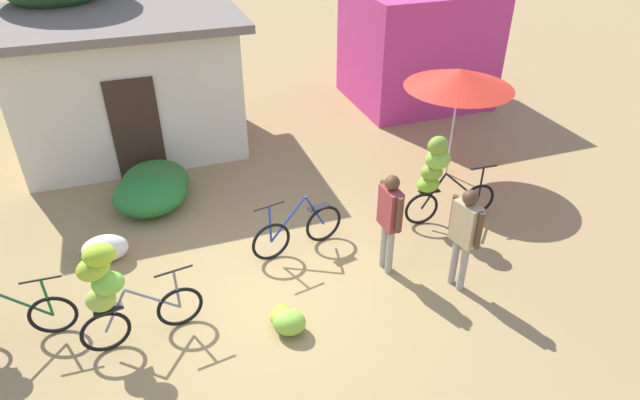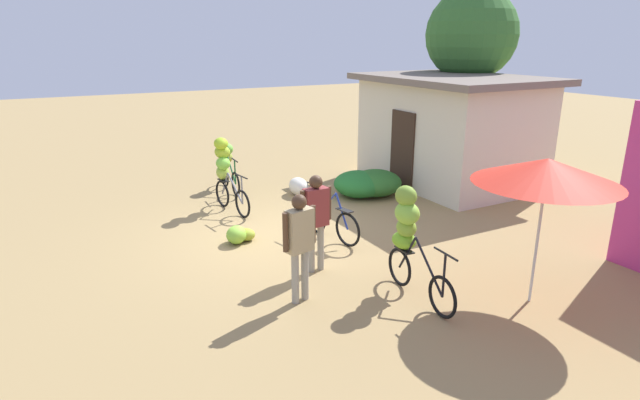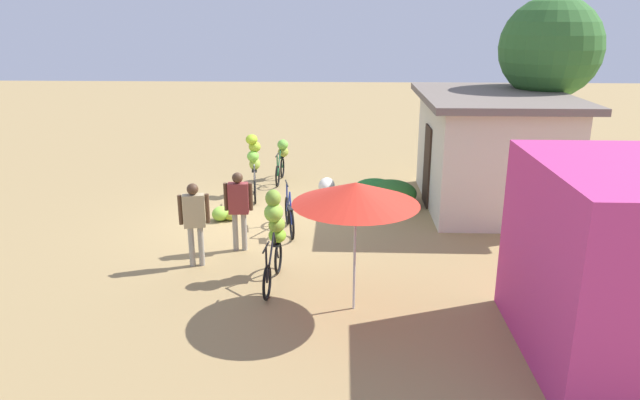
{
  "view_description": "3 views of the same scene",
  "coord_description": "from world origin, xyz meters",
  "px_view_note": "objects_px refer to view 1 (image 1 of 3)",
  "views": [
    {
      "loc": [
        -1.35,
        -5.85,
        5.4
      ],
      "look_at": [
        0.99,
        0.76,
        0.94
      ],
      "focal_mm": 30.47,
      "sensor_mm": 36.0,
      "label": 1
    },
    {
      "loc": [
        8.74,
        -3.74,
        3.72
      ],
      "look_at": [
        0.41,
        0.77,
        0.74
      ],
      "focal_mm": 28.84,
      "sensor_mm": 36.0,
      "label": 2
    },
    {
      "loc": [
        12.9,
        2.04,
        4.63
      ],
      "look_at": [
        0.55,
        1.55,
        0.71
      ],
      "focal_mm": 32.86,
      "sensor_mm": 36.0,
      "label": 3
    }
  ],
  "objects_px": {
    "bicycle_by_shop": "(438,174)",
    "person_bystander": "(465,230)",
    "shop_pink": "(417,46)",
    "bicycle_near_pile": "(112,288)",
    "produce_sack": "(105,249)",
    "person_vendor": "(390,214)",
    "building_low": "(128,82)",
    "bicycle_center_loaded": "(298,231)",
    "banana_pile_on_ground": "(287,320)",
    "market_umbrella": "(460,78)"
  },
  "relations": [
    {
      "from": "person_vendor",
      "to": "building_low",
      "type": "bearing_deg",
      "value": 119.69
    },
    {
      "from": "bicycle_by_shop",
      "to": "produce_sack",
      "type": "distance_m",
      "value": 5.46
    },
    {
      "from": "bicycle_by_shop",
      "to": "bicycle_center_loaded",
      "type": "bearing_deg",
      "value": 179.05
    },
    {
      "from": "bicycle_center_loaded",
      "to": "banana_pile_on_ground",
      "type": "bearing_deg",
      "value": -112.54
    },
    {
      "from": "building_low",
      "to": "person_bystander",
      "type": "height_order",
      "value": "building_low"
    },
    {
      "from": "bicycle_center_loaded",
      "to": "building_low",
      "type": "bearing_deg",
      "value": 114.05
    },
    {
      "from": "bicycle_near_pile",
      "to": "bicycle_by_shop",
      "type": "relative_size",
      "value": 0.97
    },
    {
      "from": "building_low",
      "to": "banana_pile_on_ground",
      "type": "xyz_separation_m",
      "value": [
        1.48,
        -6.45,
        -1.27
      ]
    },
    {
      "from": "building_low",
      "to": "bicycle_near_pile",
      "type": "distance_m",
      "value": 6.05
    },
    {
      "from": "banana_pile_on_ground",
      "to": "person_bystander",
      "type": "relative_size",
      "value": 0.43
    },
    {
      "from": "market_umbrella",
      "to": "person_bystander",
      "type": "xyz_separation_m",
      "value": [
        -1.62,
        -2.99,
        -0.98
      ]
    },
    {
      "from": "bicycle_by_shop",
      "to": "person_bystander",
      "type": "bearing_deg",
      "value": -107.4
    },
    {
      "from": "shop_pink",
      "to": "market_umbrella",
      "type": "height_order",
      "value": "shop_pink"
    },
    {
      "from": "banana_pile_on_ground",
      "to": "person_bystander",
      "type": "distance_m",
      "value": 2.74
    },
    {
      "from": "person_vendor",
      "to": "produce_sack",
      "type": "bearing_deg",
      "value": 157.68
    },
    {
      "from": "banana_pile_on_ground",
      "to": "building_low",
      "type": "bearing_deg",
      "value": 102.95
    },
    {
      "from": "bicycle_center_loaded",
      "to": "shop_pink",
      "type": "bearing_deg",
      "value": 47.26
    },
    {
      "from": "market_umbrella",
      "to": "bicycle_by_shop",
      "type": "height_order",
      "value": "market_umbrella"
    },
    {
      "from": "bicycle_by_shop",
      "to": "person_bystander",
      "type": "xyz_separation_m",
      "value": [
        -0.49,
        -1.57,
        0.05
      ]
    },
    {
      "from": "bicycle_by_shop",
      "to": "person_vendor",
      "type": "distance_m",
      "value": 1.58
    },
    {
      "from": "building_low",
      "to": "market_umbrella",
      "type": "distance_m",
      "value": 6.7
    },
    {
      "from": "shop_pink",
      "to": "bicycle_by_shop",
      "type": "distance_m",
      "value": 5.73
    },
    {
      "from": "shop_pink",
      "to": "person_bystander",
      "type": "xyz_separation_m",
      "value": [
        -2.84,
        -6.79,
        -0.38
      ]
    },
    {
      "from": "shop_pink",
      "to": "person_bystander",
      "type": "bearing_deg",
      "value": -112.73
    },
    {
      "from": "person_vendor",
      "to": "person_bystander",
      "type": "height_order",
      "value": "person_vendor"
    },
    {
      "from": "bicycle_center_loaded",
      "to": "person_vendor",
      "type": "relative_size",
      "value": 0.96
    },
    {
      "from": "bicycle_near_pile",
      "to": "bicycle_center_loaded",
      "type": "bearing_deg",
      "value": 23.37
    },
    {
      "from": "produce_sack",
      "to": "bicycle_by_shop",
      "type": "bearing_deg",
      "value": -8.32
    },
    {
      "from": "shop_pink",
      "to": "banana_pile_on_ground",
      "type": "distance_m",
      "value": 8.79
    },
    {
      "from": "bicycle_center_loaded",
      "to": "produce_sack",
      "type": "bearing_deg",
      "value": 165.74
    },
    {
      "from": "market_umbrella",
      "to": "person_vendor",
      "type": "distance_m",
      "value": 3.49
    },
    {
      "from": "bicycle_near_pile",
      "to": "produce_sack",
      "type": "relative_size",
      "value": 2.35
    },
    {
      "from": "shop_pink",
      "to": "banana_pile_on_ground",
      "type": "height_order",
      "value": "shop_pink"
    },
    {
      "from": "bicycle_by_shop",
      "to": "produce_sack",
      "type": "bearing_deg",
      "value": 171.68
    },
    {
      "from": "banana_pile_on_ground",
      "to": "bicycle_by_shop",
      "type": "bearing_deg",
      "value": 26.99
    },
    {
      "from": "bicycle_near_pile",
      "to": "bicycle_by_shop",
      "type": "xyz_separation_m",
      "value": [
        5.16,
        1.14,
        -0.0
      ]
    },
    {
      "from": "bicycle_by_shop",
      "to": "person_bystander",
      "type": "height_order",
      "value": "bicycle_by_shop"
    },
    {
      "from": "produce_sack",
      "to": "market_umbrella",
      "type": "bearing_deg",
      "value": 5.6
    },
    {
      "from": "market_umbrella",
      "to": "person_vendor",
      "type": "xyz_separation_m",
      "value": [
        -2.43,
        -2.3,
        -0.98
      ]
    },
    {
      "from": "bicycle_center_loaded",
      "to": "banana_pile_on_ground",
      "type": "xyz_separation_m",
      "value": [
        -0.67,
        -1.62,
        -0.21
      ]
    },
    {
      "from": "bicycle_center_loaded",
      "to": "produce_sack",
      "type": "xyz_separation_m",
      "value": [
        -2.92,
        0.74,
        -0.14
      ]
    },
    {
      "from": "produce_sack",
      "to": "person_bystander",
      "type": "relative_size",
      "value": 0.42
    },
    {
      "from": "building_low",
      "to": "person_bystander",
      "type": "relative_size",
      "value": 2.88
    },
    {
      "from": "bicycle_center_loaded",
      "to": "bicycle_by_shop",
      "type": "height_order",
      "value": "bicycle_by_shop"
    },
    {
      "from": "person_bystander",
      "to": "person_vendor",
      "type": "bearing_deg",
      "value": 139.46
    },
    {
      "from": "building_low",
      "to": "bicycle_by_shop",
      "type": "relative_size",
      "value": 2.81
    },
    {
      "from": "bicycle_by_shop",
      "to": "building_low",
      "type": "bearing_deg",
      "value": 133.27
    },
    {
      "from": "bicycle_center_loaded",
      "to": "person_vendor",
      "type": "height_order",
      "value": "person_vendor"
    },
    {
      "from": "person_vendor",
      "to": "shop_pink",
      "type": "bearing_deg",
      "value": 59.01
    },
    {
      "from": "bicycle_near_pile",
      "to": "banana_pile_on_ground",
      "type": "bearing_deg",
      "value": -12.07
    }
  ]
}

